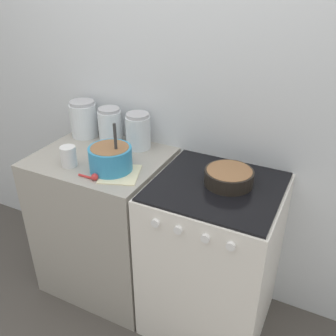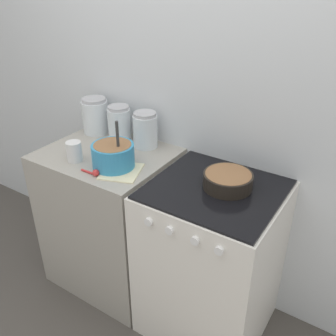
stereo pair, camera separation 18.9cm
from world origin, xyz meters
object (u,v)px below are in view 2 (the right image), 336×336
object	(u,v)px
mixing_bowl	(113,154)
storage_jar_middle	(119,125)
storage_jar_right	(145,132)
baking_pan	(228,180)
storage_jar_left	(96,118)
stove	(210,261)
tin_can	(74,151)

from	to	relation	value
mixing_bowl	storage_jar_middle	distance (m)	0.37
storage_jar_right	storage_jar_middle	bearing A→B (deg)	-180.00
storage_jar_middle	storage_jar_right	distance (m)	0.20
baking_pan	storage_jar_right	distance (m)	0.63
mixing_bowl	baking_pan	distance (m)	0.61
storage_jar_left	storage_jar_middle	world-z (taller)	storage_jar_left
storage_jar_middle	storage_jar_left	bearing A→B (deg)	180.00
stove	storage_jar_middle	size ratio (longest dim) A/B	4.39
storage_jar_middle	storage_jar_right	world-z (taller)	same
stove	tin_can	world-z (taller)	tin_can
tin_can	baking_pan	bearing A→B (deg)	13.74
mixing_bowl	tin_can	xyz separation A→B (m)	(-0.23, -0.06, -0.02)
stove	baking_pan	distance (m)	0.51
stove	mixing_bowl	size ratio (longest dim) A/B	3.44
storage_jar_left	tin_can	distance (m)	0.41
storage_jar_middle	stove	bearing A→B (deg)	-14.84
baking_pan	storage_jar_middle	size ratio (longest dim) A/B	1.14
storage_jar_middle	tin_can	size ratio (longest dim) A/B	1.89
stove	mixing_bowl	xyz separation A→B (m)	(-0.55, -0.10, 0.54)
storage_jar_left	baking_pan	bearing A→B (deg)	-9.21
baking_pan	stove	bearing A→B (deg)	-138.23
mixing_bowl	baking_pan	world-z (taller)	mixing_bowl
stove	mixing_bowl	distance (m)	0.78
stove	tin_can	bearing A→B (deg)	-168.25
tin_can	storage_jar_left	bearing A→B (deg)	115.52
storage_jar_right	tin_can	bearing A→B (deg)	-120.81
mixing_bowl	tin_can	distance (m)	0.24
storage_jar_right	baking_pan	bearing A→B (deg)	-14.91
mixing_bowl	storage_jar_middle	xyz separation A→B (m)	(-0.21, 0.30, 0.01)
stove	storage_jar_middle	distance (m)	0.96
baking_pan	storage_jar_left	xyz separation A→B (m)	(-1.00, 0.16, 0.06)
baking_pan	tin_can	distance (m)	0.85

